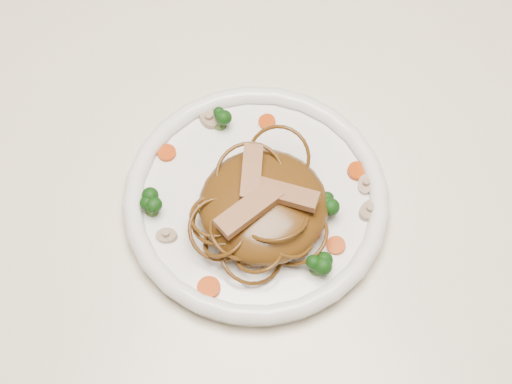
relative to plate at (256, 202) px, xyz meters
The scene contains 20 objects.
ground 0.76m from the plate, 88.68° to the left, with size 4.00×4.00×0.00m, color #4D2E1A.
table 0.11m from the plate, 88.68° to the left, with size 1.20×0.80×0.75m.
plate is the anchor object (origin of this frame).
noodle_mound 0.04m from the plate, 28.84° to the right, with size 0.13×0.13×0.04m, color #5C3811.
chicken_a 0.07m from the plate, ahead, with size 0.06×0.02×0.01m, color #B18053.
chicken_b 0.05m from the plate, behind, with size 0.06×0.02×0.01m, color #B18053.
chicken_c 0.07m from the plate, 60.39° to the right, with size 0.07×0.02×0.01m, color #B18053.
broccoli_0 0.08m from the plate, 30.89° to the left, with size 0.03×0.03×0.03m, color #10440E, non-canonical shape.
broccoli_1 0.10m from the plate, 153.67° to the left, with size 0.03×0.03×0.03m, color #10440E, non-canonical shape.
broccoli_2 0.11m from the plate, 132.37° to the right, with size 0.03×0.03×0.03m, color #10440E, non-canonical shape.
broccoli_3 0.10m from the plate, 13.08° to the right, with size 0.03×0.03×0.03m, color #10440E, non-canonical shape.
carrot_0 0.11m from the plate, 56.12° to the left, with size 0.02×0.02×0.01m, color #B53606.
carrot_1 0.11m from the plate, 169.45° to the right, with size 0.02×0.02×0.01m, color #B53606.
carrot_2 0.10m from the plate, ahead, with size 0.02×0.02×0.01m, color #B53606.
carrot_3 0.09m from the plate, 122.56° to the left, with size 0.02×0.02×0.01m, color #B53606.
carrot_4 0.11m from the plate, 74.94° to the right, with size 0.02×0.02×0.01m, color #B53606.
mushroom_0 0.10m from the plate, 114.15° to the right, with size 0.02×0.02×0.01m, color tan.
mushroom_1 0.12m from the plate, 32.60° to the left, with size 0.03×0.03×0.01m, color tan.
mushroom_2 0.11m from the plate, 157.90° to the left, with size 0.03×0.03×0.01m, color tan.
mushroom_3 0.12m from the plate, 47.17° to the left, with size 0.02×0.02×0.01m, color tan.
Camera 1 is at (0.23, -0.30, 1.45)m, focal length 52.40 mm.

